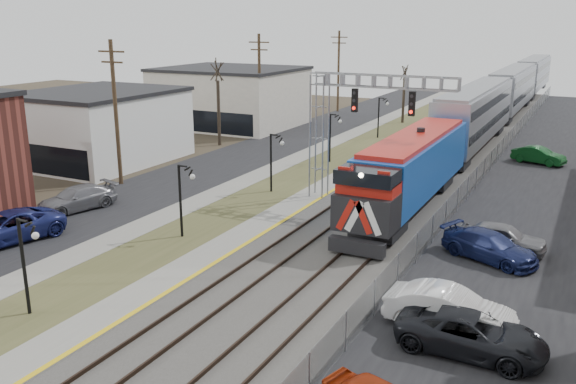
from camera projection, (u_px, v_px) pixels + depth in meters
The scene contains 22 objects.
street_west at pixel (232, 160), 50.52m from camera, with size 7.00×120.00×0.04m, color black.
sidewalk at pixel (280, 166), 48.54m from camera, with size 2.00×120.00×0.08m, color gray.
grass_median at pixel (314, 170), 47.23m from camera, with size 4.00×120.00×0.06m, color #464826.
platform at pixel (350, 173), 45.90m from camera, with size 2.00×120.00×0.24m, color gray.
ballast_bed at pixel (415, 181), 43.72m from camera, with size 8.00×120.00×0.20m, color #595651.
platform_edge at pixel (361, 173), 45.48m from camera, with size 0.24×120.00×0.01m, color gold.
track_near at pixel (389, 175), 44.54m from camera, with size 1.58×120.00×0.15m.
track_far at pixel (436, 181), 43.01m from camera, with size 1.58×120.00×0.15m.
train at pixel (502, 99), 66.81m from camera, with size 3.00×85.85×5.33m.
signal_gantry at pixel (345, 115), 37.43m from camera, with size 9.00×1.07×8.15m.
lampposts at pixel (184, 200), 32.37m from camera, with size 0.14×62.14×4.00m.
utility_poles at pixel (116, 114), 41.90m from camera, with size 0.28×80.28×10.00m.
fence at pixel (476, 178), 41.69m from camera, with size 0.04×120.00×1.60m, color gray.
buildings_west at pixel (43, 136), 44.60m from camera, with size 14.00×67.00×7.00m.
bare_trees at pixel (244, 120), 53.65m from camera, with size 12.30×42.30×5.95m.
car_lot_b at pixel (449, 310), 22.71m from camera, with size 1.67×4.79×1.58m, color white.
car_lot_c at pixel (471, 335), 21.12m from camera, with size 2.36×5.12×1.42m, color black.
car_lot_d at pixel (490, 247), 29.34m from camera, with size 1.93×4.75×1.38m, color #151E4C.
car_lot_e at pixel (502, 238), 30.44m from camera, with size 1.72×4.27×1.46m, color slate.
car_lot_f at pixel (539, 156), 49.12m from camera, with size 1.43×4.11×1.36m, color #0D4318.
car_street_a at pixel (8, 228), 31.76m from camera, with size 2.61×5.65×1.57m, color navy.
car_street_b at pixel (77, 199), 37.11m from camera, with size 2.01×4.94×1.43m, color slate.
Camera 1 is at (15.04, -6.83, 11.22)m, focal length 38.00 mm.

